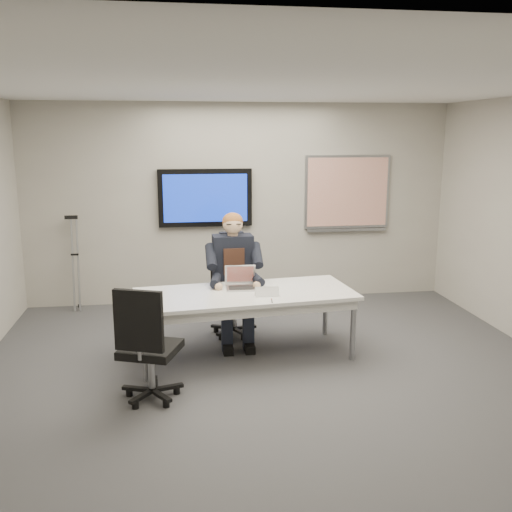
{
  "coord_description": "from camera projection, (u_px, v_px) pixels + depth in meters",
  "views": [
    {
      "loc": [
        -0.95,
        -4.99,
        2.39
      ],
      "look_at": [
        -0.08,
        0.93,
        1.09
      ],
      "focal_mm": 40.0,
      "sensor_mm": 36.0,
      "label": 1
    }
  ],
  "objects": [
    {
      "name": "floor",
      "position": [
        278.0,
        387.0,
        5.46
      ],
      "size": [
        6.0,
        6.0,
        0.02
      ],
      "primitive_type": "cube",
      "color": "#3C3C3F",
      "rests_on": "ground"
    },
    {
      "name": "ceiling",
      "position": [
        281.0,
        83.0,
        4.87
      ],
      "size": [
        6.0,
        6.0,
        0.02
      ],
      "primitive_type": "cube",
      "color": "white",
      "rests_on": "wall_back"
    },
    {
      "name": "wall_back",
      "position": [
        241.0,
        204.0,
        8.07
      ],
      "size": [
        6.0,
        0.02,
        2.8
      ],
      "primitive_type": "cube",
      "color": "#A6A196",
      "rests_on": "ground"
    },
    {
      "name": "wall_front",
      "position": [
        419.0,
        387.0,
        2.27
      ],
      "size": [
        6.0,
        0.02,
        2.8
      ],
      "primitive_type": "cube",
      "color": "#A6A196",
      "rests_on": "ground"
    },
    {
      "name": "conference_table",
      "position": [
        245.0,
        300.0,
        6.12
      ],
      "size": [
        2.41,
        1.2,
        0.72
      ],
      "rotation": [
        0.0,
        0.0,
        0.1
      ],
      "color": "white",
      "rests_on": "ground"
    },
    {
      "name": "tv_display",
      "position": [
        205.0,
        198.0,
        7.92
      ],
      "size": [
        1.3,
        0.09,
        0.8
      ],
      "color": "black",
      "rests_on": "wall_back"
    },
    {
      "name": "whiteboard",
      "position": [
        347.0,
        193.0,
        8.23
      ],
      "size": [
        1.25,
        0.08,
        1.1
      ],
      "color": "gray",
      "rests_on": "wall_back"
    },
    {
      "name": "office_chair_far",
      "position": [
        232.0,
        307.0,
        6.86
      ],
      "size": [
        0.58,
        0.58,
        1.07
      ],
      "rotation": [
        0.0,
        0.0,
        0.15
      ],
      "color": "black",
      "rests_on": "ground"
    },
    {
      "name": "office_chair_near",
      "position": [
        149.0,
        365.0,
        5.12
      ],
      "size": [
        0.67,
        0.67,
        1.09
      ],
      "rotation": [
        0.0,
        0.0,
        2.78
      ],
      "color": "black",
      "rests_on": "ground"
    },
    {
      "name": "seated_person",
      "position": [
        235.0,
        291.0,
        6.55
      ],
      "size": [
        0.47,
        0.81,
        1.49
      ],
      "rotation": [
        0.0,
        0.0,
        0.04
      ],
      "color": "#1C2130",
      "rests_on": "office_chair_far"
    },
    {
      "name": "crutch",
      "position": [
        75.0,
        261.0,
        7.73
      ],
      "size": [
        0.35,
        0.5,
        1.38
      ],
      "primitive_type": null,
      "rotation": [
        -0.15,
        0.0,
        0.41
      ],
      "color": "#9EA0A6",
      "rests_on": "ground"
    },
    {
      "name": "laptop",
      "position": [
        241.0,
        282.0,
        6.27
      ],
      "size": [
        0.35,
        0.33,
        0.24
      ],
      "rotation": [
        0.0,
        0.0,
        -0.05
      ],
      "color": "#B6B6B9",
      "rests_on": "conference_table"
    },
    {
      "name": "name_tent",
      "position": [
        267.0,
        291.0,
        5.95
      ],
      "size": [
        0.25,
        0.08,
        0.1
      ],
      "primitive_type": null,
      "rotation": [
        0.0,
        0.0,
        -0.04
      ],
      "color": "white",
      "rests_on": "conference_table"
    },
    {
      "name": "pen",
      "position": [
        272.0,
        301.0,
        5.78
      ],
      "size": [
        0.02,
        0.13,
        0.01
      ],
      "primitive_type": "cylinder",
      "rotation": [
        0.0,
        1.57,
        1.46
      ],
      "color": "black",
      "rests_on": "conference_table"
    }
  ]
}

